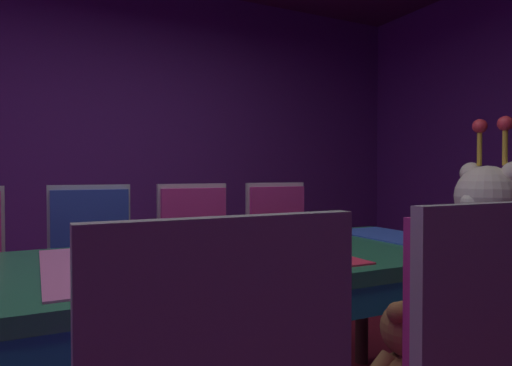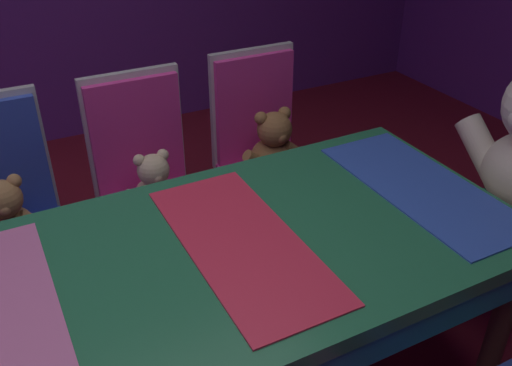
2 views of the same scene
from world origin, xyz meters
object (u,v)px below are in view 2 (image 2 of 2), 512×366
(chair_left_1, at_px, (2,197))
(teddy_left_3, at_px, (275,149))
(chair_left_2, at_px, (144,166))
(teddy_left_2, at_px, (155,187))
(chair_left_3, at_px, (259,135))
(banquet_table, at_px, (132,303))
(teddy_left_1, at_px, (8,219))

(chair_left_1, xyz_separation_m, teddy_left_3, (0.13, 1.12, -0.00))
(chair_left_2, height_order, teddy_left_2, chair_left_2)
(chair_left_3, xyz_separation_m, teddy_left_3, (0.15, 0.00, -0.00))
(chair_left_2, bearing_deg, teddy_left_3, 78.94)
(banquet_table, height_order, teddy_left_2, banquet_table)
(banquet_table, xyz_separation_m, teddy_left_3, (-0.73, 0.86, -0.06))
(chair_left_1, relative_size, chair_left_3, 1.00)
(banquet_table, bearing_deg, chair_left_3, 135.40)
(chair_left_1, distance_m, teddy_left_1, 0.14)
(chair_left_2, relative_size, chair_left_3, 1.00)
(chair_left_1, bearing_deg, teddy_left_1, 0.00)
(teddy_left_2, distance_m, teddy_left_3, 0.57)
(chair_left_1, bearing_deg, chair_left_3, 90.99)
(teddy_left_1, distance_m, chair_left_2, 0.57)
(chair_left_2, relative_size, teddy_left_3, 2.98)
(banquet_table, height_order, chair_left_2, chair_left_2)
(teddy_left_1, bearing_deg, banquet_table, 20.04)
(teddy_left_1, height_order, teddy_left_2, teddy_left_1)
(chair_left_1, height_order, chair_left_2, same)
(chair_left_1, bearing_deg, teddy_left_3, 83.57)
(chair_left_2, relative_size, teddy_left_2, 3.59)
(chair_left_2, bearing_deg, teddy_left_1, -77.02)
(teddy_left_1, bearing_deg, teddy_left_2, 88.56)
(chair_left_2, bearing_deg, chair_left_1, -91.63)
(chair_left_1, height_order, teddy_left_3, chair_left_1)
(chair_left_1, xyz_separation_m, chair_left_3, (-0.02, 1.12, 0.00))
(banquet_table, distance_m, teddy_left_3, 1.13)
(teddy_left_2, height_order, teddy_left_3, teddy_left_3)
(teddy_left_3, bearing_deg, banquet_table, -49.80)
(teddy_left_3, bearing_deg, chair_left_2, -101.06)
(banquet_table, xyz_separation_m, chair_left_1, (-0.85, -0.26, -0.06))
(teddy_left_1, xyz_separation_m, teddy_left_3, (-0.02, 1.12, 0.01))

